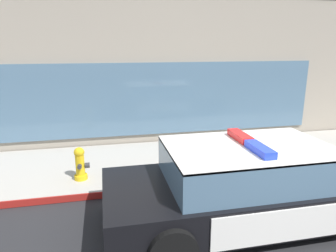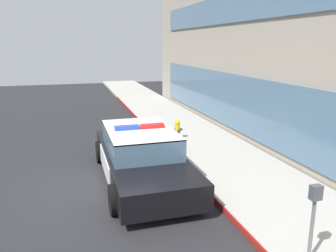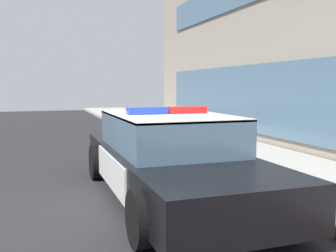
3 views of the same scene
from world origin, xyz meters
name	(u,v)px [view 3 (image 3 of 3)]	position (x,y,z in m)	size (l,w,h in m)	color
ground	(132,208)	(0.00, 0.00, 0.00)	(48.00, 48.00, 0.00)	#262628
sidewalk	(322,184)	(0.00, 3.55, 0.07)	(48.00, 2.95, 0.15)	#B2ADA3
curb_red_paint	(250,191)	(0.00, 2.05, 0.08)	(28.80, 0.04, 0.14)	maroon
police_cruiser	(170,157)	(-0.33, 0.73, 0.68)	(5.20, 2.17, 1.49)	black
fire_hydrant	(206,138)	(-3.33, 2.76, 0.50)	(0.34, 0.39, 0.73)	gold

